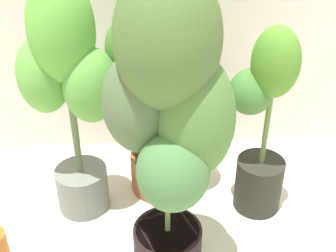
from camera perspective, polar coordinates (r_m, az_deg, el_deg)
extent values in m
cylinder|color=black|center=(1.53, 0.09, -15.33)|extent=(0.23, 0.23, 0.16)
cylinder|color=#473017|center=(1.48, 0.10, -13.44)|extent=(0.21, 0.21, 0.02)
cylinder|color=#677E4A|center=(1.24, 0.11, -1.10)|extent=(0.02, 0.02, 0.74)
ellipsoid|color=#4C6934|center=(1.11, 0.13, 11.20)|extent=(0.39, 0.39, 0.38)
ellipsoid|color=#526844|center=(1.20, -3.96, 2.84)|extent=(0.26, 0.25, 0.30)
ellipsoid|color=#507A3B|center=(1.20, 3.47, 0.95)|extent=(0.27, 0.27, 0.37)
ellipsoid|color=#4C7D44|center=(1.22, 0.70, -5.88)|extent=(0.26, 0.25, 0.25)
cylinder|color=slate|center=(1.77, -10.97, -7.84)|extent=(0.20, 0.20, 0.18)
cylinder|color=#47291A|center=(1.72, -11.24, -5.80)|extent=(0.18, 0.18, 0.02)
cylinder|color=#5E724B|center=(1.54, -12.50, 3.68)|extent=(0.02, 0.02, 0.63)
ellipsoid|color=#66B142|center=(1.45, -13.62, 12.03)|extent=(0.27, 0.25, 0.37)
ellipsoid|color=#66AD47|center=(1.54, -15.78, 6.35)|extent=(0.24, 0.24, 0.28)
ellipsoid|color=#61A746|center=(1.50, -9.94, 5.18)|extent=(0.24, 0.23, 0.27)
cylinder|color=#955334|center=(1.84, -0.64, -5.70)|extent=(0.27, 0.27, 0.15)
cylinder|color=#452B23|center=(1.80, -0.65, -3.94)|extent=(0.24, 0.24, 0.02)
cylinder|color=#657445|center=(1.61, -0.73, 6.90)|extent=(0.02, 0.02, 0.73)
ellipsoid|color=#4E8433|center=(1.59, -4.10, 10.00)|extent=(0.32, 0.32, 0.26)
ellipsoid|color=#437E40|center=(1.57, 2.37, 8.60)|extent=(0.23, 0.23, 0.27)
ellipsoid|color=#4D8339|center=(1.58, -0.27, 3.40)|extent=(0.21, 0.22, 0.23)
cylinder|color=#292822|center=(1.76, 11.61, -7.30)|extent=(0.18, 0.18, 0.22)
cylinder|color=#473624|center=(1.70, 11.97, -4.70)|extent=(0.17, 0.17, 0.02)
cylinder|color=olive|center=(1.57, 12.93, 2.21)|extent=(0.02, 0.02, 0.46)
ellipsoid|color=#548C2C|center=(1.49, 13.74, 8.00)|extent=(0.22, 0.22, 0.25)
ellipsoid|color=#467937|center=(1.55, 10.71, 4.39)|extent=(0.19, 0.18, 0.17)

